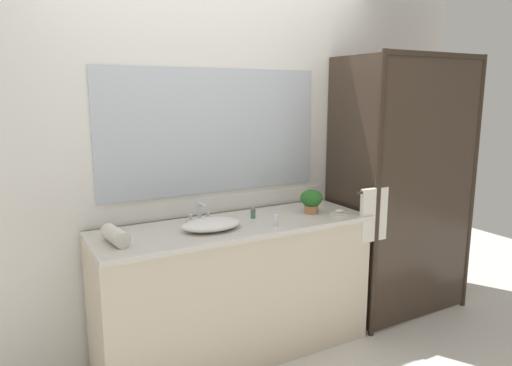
{
  "coord_description": "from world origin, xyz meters",
  "views": [
    {
      "loc": [
        -1.29,
        -2.58,
        1.72
      ],
      "look_at": [
        0.15,
        0.0,
        1.15
      ],
      "focal_mm": 32.88,
      "sensor_mm": 36.0,
      "label": 1
    }
  ],
  "objects_px": {
    "soap_dish": "(339,212)",
    "amenity_bottle_shampoo": "(276,219)",
    "sink_basin": "(211,224)",
    "potted_plant": "(311,200)",
    "rolled_towel_near_edge": "(115,236)",
    "amenity_bottle_lotion": "(253,213)",
    "faucet": "(200,216)"
  },
  "relations": [
    {
      "from": "amenity_bottle_lotion",
      "to": "rolled_towel_near_edge",
      "type": "xyz_separation_m",
      "value": [
        -0.92,
        -0.09,
        0.01
      ]
    },
    {
      "from": "faucet",
      "to": "amenity_bottle_shampoo",
      "type": "bearing_deg",
      "value": -39.35
    },
    {
      "from": "soap_dish",
      "to": "amenity_bottle_lotion",
      "type": "height_order",
      "value": "amenity_bottle_lotion"
    },
    {
      "from": "faucet",
      "to": "amenity_bottle_shampoo",
      "type": "height_order",
      "value": "faucet"
    },
    {
      "from": "sink_basin",
      "to": "faucet",
      "type": "distance_m",
      "value": 0.18
    },
    {
      "from": "faucet",
      "to": "amenity_bottle_shampoo",
      "type": "relative_size",
      "value": 1.81
    },
    {
      "from": "soap_dish",
      "to": "amenity_bottle_lotion",
      "type": "xyz_separation_m",
      "value": [
        -0.57,
        0.2,
        0.02
      ]
    },
    {
      "from": "soap_dish",
      "to": "amenity_bottle_shampoo",
      "type": "bearing_deg",
      "value": -176.4
    },
    {
      "from": "soap_dish",
      "to": "faucet",
      "type": "bearing_deg",
      "value": 163.1
    },
    {
      "from": "amenity_bottle_shampoo",
      "to": "sink_basin",
      "type": "bearing_deg",
      "value": 161.0
    },
    {
      "from": "soap_dish",
      "to": "amenity_bottle_shampoo",
      "type": "distance_m",
      "value": 0.54
    },
    {
      "from": "faucet",
      "to": "rolled_towel_near_edge",
      "type": "bearing_deg",
      "value": -163.23
    },
    {
      "from": "sink_basin",
      "to": "soap_dish",
      "type": "distance_m",
      "value": 0.92
    },
    {
      "from": "sink_basin",
      "to": "amenity_bottle_lotion",
      "type": "height_order",
      "value": "amenity_bottle_lotion"
    },
    {
      "from": "sink_basin",
      "to": "amenity_bottle_lotion",
      "type": "relative_size",
      "value": 5.25
    },
    {
      "from": "potted_plant",
      "to": "amenity_bottle_lotion",
      "type": "distance_m",
      "value": 0.43
    },
    {
      "from": "potted_plant",
      "to": "soap_dish",
      "type": "height_order",
      "value": "potted_plant"
    },
    {
      "from": "soap_dish",
      "to": "rolled_towel_near_edge",
      "type": "relative_size",
      "value": 0.44
    },
    {
      "from": "sink_basin",
      "to": "potted_plant",
      "type": "distance_m",
      "value": 0.77
    },
    {
      "from": "sink_basin",
      "to": "amenity_bottle_lotion",
      "type": "bearing_deg",
      "value": 16.33
    },
    {
      "from": "potted_plant",
      "to": "soap_dish",
      "type": "relative_size",
      "value": 1.65
    },
    {
      "from": "sink_basin",
      "to": "amenity_bottle_lotion",
      "type": "distance_m",
      "value": 0.36
    },
    {
      "from": "amenity_bottle_lotion",
      "to": "sink_basin",
      "type": "bearing_deg",
      "value": -163.67
    },
    {
      "from": "sink_basin",
      "to": "potted_plant",
      "type": "relative_size",
      "value": 2.31
    },
    {
      "from": "soap_dish",
      "to": "amenity_bottle_shampoo",
      "type": "relative_size",
      "value": 1.06
    },
    {
      "from": "potted_plant",
      "to": "amenity_bottle_lotion",
      "type": "xyz_separation_m",
      "value": [
        -0.42,
        0.08,
        -0.06
      ]
    },
    {
      "from": "sink_basin",
      "to": "potted_plant",
      "type": "height_order",
      "value": "potted_plant"
    },
    {
      "from": "faucet",
      "to": "rolled_towel_near_edge",
      "type": "xyz_separation_m",
      "value": [
        -0.57,
        -0.17,
        0.0
      ]
    },
    {
      "from": "sink_basin",
      "to": "soap_dish",
      "type": "relative_size",
      "value": 3.81
    },
    {
      "from": "amenity_bottle_lotion",
      "to": "amenity_bottle_shampoo",
      "type": "bearing_deg",
      "value": -82.01
    },
    {
      "from": "faucet",
      "to": "sink_basin",
      "type": "bearing_deg",
      "value": -90.0
    },
    {
      "from": "rolled_towel_near_edge",
      "to": "faucet",
      "type": "bearing_deg",
      "value": 16.77
    }
  ]
}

